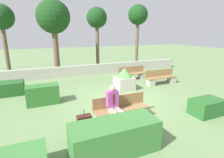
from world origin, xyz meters
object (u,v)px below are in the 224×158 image
at_px(person_seated_man, 114,103).
at_px(tree_center_right, 97,20).
at_px(planter_corner_left, 124,79).
at_px(tree_rightmost, 138,16).
at_px(bench_left_side, 133,75).
at_px(bench_right_side, 161,79).
at_px(tree_center_left, 53,18).
at_px(bench_front, 122,111).
at_px(suitcase, 84,124).
at_px(tree_leftmost, 1,19).

xyz_separation_m(person_seated_man, tree_center_right, (2.31, 8.42, 3.16)).
xyz_separation_m(planter_corner_left, tree_rightmost, (4.09, 5.61, 3.67)).
height_order(bench_left_side, bench_right_side, same).
bearing_deg(tree_center_left, person_seated_man, -84.05).
xyz_separation_m(bench_front, tree_center_right, (1.96, 8.27, 3.55)).
xyz_separation_m(suitcase, tree_rightmost, (7.06, 8.82, 3.96)).
bearing_deg(tree_center_right, tree_leftmost, 179.78).
distance_m(suitcase, tree_center_right, 9.87).
bearing_deg(bench_left_side, tree_center_left, 132.32).
relative_size(bench_left_side, suitcase, 2.44).
bearing_deg(suitcase, person_seated_man, 8.30).
distance_m(bench_front, bench_left_side, 5.42).
bearing_deg(tree_rightmost, person_seated_man, -124.87).
distance_m(bench_left_side, tree_leftmost, 8.90).
bearing_deg(bench_left_side, bench_front, -131.69).
bearing_deg(bench_left_side, suitcase, -140.40).
distance_m(bench_right_side, suitcase, 6.34).
relative_size(tree_center_left, tree_rightmost, 0.97).
relative_size(bench_front, person_seated_man, 1.50).
xyz_separation_m(tree_leftmost, tree_rightmost, (9.96, 0.23, 0.50)).
bearing_deg(tree_leftmost, tree_center_right, -0.22).
distance_m(bench_left_side, tree_rightmost, 6.22).
xyz_separation_m(bench_left_side, tree_rightmost, (2.68, 4.02, 3.92)).
height_order(bench_right_side, person_seated_man, person_seated_man).
height_order(bench_right_side, tree_center_left, tree_center_left).
relative_size(tree_center_right, tree_rightmost, 0.92).
bearing_deg(bench_left_side, tree_rightmost, 48.34).
height_order(bench_front, person_seated_man, person_seated_man).
height_order(planter_corner_left, tree_center_right, tree_center_right).
bearing_deg(person_seated_man, tree_leftmost, 114.93).
bearing_deg(person_seated_man, suitcase, -171.70).
bearing_deg(tree_rightmost, bench_front, -123.69).
bearing_deg(tree_center_right, bench_front, -103.30).
bearing_deg(tree_rightmost, tree_leftmost, -178.69).
bearing_deg(bench_front, tree_rightmost, 56.31).
xyz_separation_m(bench_front, planter_corner_left, (1.59, 2.92, 0.25)).
relative_size(tree_leftmost, tree_center_left, 0.92).
xyz_separation_m(bench_left_side, tree_center_right, (-1.05, 3.77, 3.55)).
relative_size(tree_leftmost, tree_rightmost, 0.89).
xyz_separation_m(person_seated_man, tree_rightmost, (6.04, 8.67, 3.53)).
xyz_separation_m(bench_right_side, tree_rightmost, (1.64, 5.53, 3.92)).
xyz_separation_m(planter_corner_left, tree_center_right, (0.36, 5.35, 3.30)).
height_order(bench_front, bench_left_side, same).
relative_size(suitcase, tree_rightmost, 0.14).
height_order(bench_left_side, tree_leftmost, tree_leftmost).
bearing_deg(bench_front, bench_left_side, 56.30).
distance_m(bench_front, tree_center_left, 8.82).
xyz_separation_m(bench_left_side, suitcase, (-4.38, -4.80, -0.04)).
height_order(suitcase, tree_center_right, tree_center_right).
bearing_deg(planter_corner_left, bench_front, -118.64).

